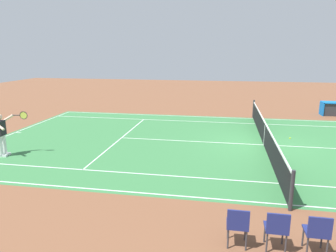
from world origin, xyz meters
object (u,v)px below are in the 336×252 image
Objects in this scene: spectator_chair_6 at (277,228)px; spectator_chair_7 at (238,224)px; tennis_ball at (290,138)px; equipment_cart_tarped at (331,108)px; tennis_net at (265,134)px; spectator_chair_5 at (317,231)px; tennis_player_near at (2,133)px.

spectator_chair_6 is 1.00× the size of spectator_chair_7.
equipment_cart_tarped is (-3.57, -6.19, 0.40)m from tennis_ball.
tennis_ball is 7.16m from equipment_cart_tarped.
tennis_net is 7.71m from spectator_chair_7.
equipment_cart_tarped is (-4.86, -7.41, -0.05)m from tennis_net.
spectator_chair_6 and spectator_chair_7 have the same top height.
tennis_net is 13.30× the size of spectator_chair_7.
spectator_chair_5 is 1.00× the size of spectator_chair_7.
spectator_chair_6 is (0.62, 7.59, 0.03)m from tennis_net.
spectator_chair_5 is (1.15, 8.81, 0.49)m from tennis_ball.
tennis_player_near is at bearing -26.54° from spectator_chair_7.
spectator_chair_5 is 15.72m from equipment_cart_tarped.
spectator_chair_5 is at bearing 180.00° from spectator_chair_7.
tennis_player_near is 9.66m from spectator_chair_7.
tennis_player_near is (10.01, 3.28, 0.44)m from tennis_net.
tennis_ball is at bearing -136.69° from tennis_net.
tennis_player_near is at bearing -24.66° from spectator_chair_6.
tennis_ball is at bearing -106.90° from spectator_chair_7.
spectator_chair_6 is 0.76m from spectator_chair_7.
tennis_net is 8.86m from equipment_cart_tarped.
tennis_net is 9.36× the size of equipment_cart_tarped.
spectator_chair_7 is at bearing 0.00° from spectator_chair_5.
tennis_ball is 0.08× the size of spectator_chair_5.
tennis_net is at bearing -88.97° from spectator_chair_5.
equipment_cart_tarped is (-6.25, -15.00, -0.08)m from spectator_chair_7.
spectator_chair_5 reaches higher than tennis_ball.
tennis_player_near reaches higher than equipment_cart_tarped.
spectator_chair_5 is at bearing 156.99° from tennis_player_near.
tennis_net reaches higher than equipment_cart_tarped.
spectator_chair_6 is 0.70× the size of equipment_cart_tarped.
tennis_net reaches higher than tennis_ball.
spectator_chair_7 is (2.67, 8.81, 0.49)m from tennis_ball.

